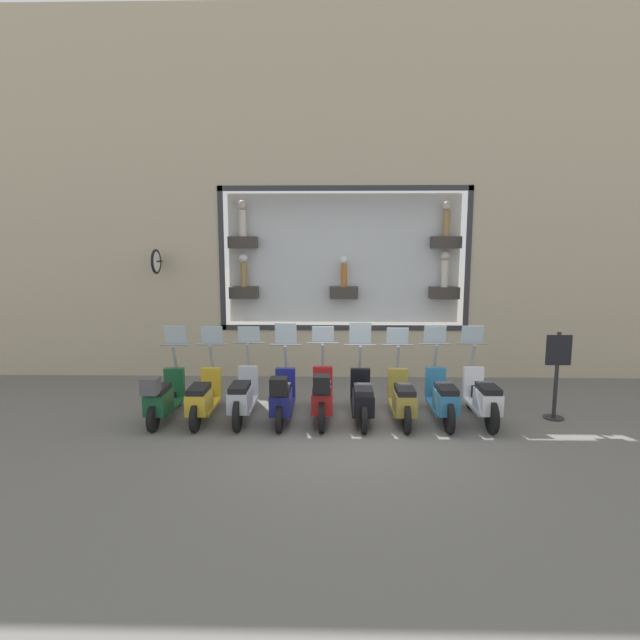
# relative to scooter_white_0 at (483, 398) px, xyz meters

# --- Properties ---
(ground_plane) EXTENTS (120.00, 120.00, 0.00)m
(ground_plane) POSITION_rel_scooter_white_0_xyz_m (-0.33, 2.40, -0.45)
(ground_plane) COLOR #66635E
(building_facade) EXTENTS (1.21, 36.00, 8.42)m
(building_facade) POSITION_rel_scooter_white_0_xyz_m (3.27, 2.40, 3.84)
(building_facade) COLOR tan
(building_facade) RESTS_ON ground_plane
(scooter_white_0) EXTENTS (1.81, 0.61, 1.62)m
(scooter_white_0) POSITION_rel_scooter_white_0_xyz_m (0.00, 0.00, 0.00)
(scooter_white_0) COLOR black
(scooter_white_0) RESTS_ON ground_plane
(scooter_teal_1) EXTENTS (1.81, 0.60, 1.62)m
(scooter_teal_1) POSITION_rel_scooter_white_0_xyz_m (-0.00, 0.72, -0.01)
(scooter_teal_1) COLOR black
(scooter_teal_1) RESTS_ON ground_plane
(scooter_olive_2) EXTENTS (1.80, 0.60, 1.58)m
(scooter_olive_2) POSITION_rel_scooter_white_0_xyz_m (-0.01, 1.43, -0.02)
(scooter_olive_2) COLOR black
(scooter_olive_2) RESTS_ON ground_plane
(scooter_black_3) EXTENTS (1.79, 0.60, 1.69)m
(scooter_black_3) POSITION_rel_scooter_white_0_xyz_m (-0.00, 2.15, -0.02)
(scooter_black_3) COLOR black
(scooter_black_3) RESTS_ON ground_plane
(scooter_red_4) EXTENTS (1.81, 0.60, 1.61)m
(scooter_red_4) POSITION_rel_scooter_white_0_xyz_m (-0.06, 2.86, 0.04)
(scooter_red_4) COLOR black
(scooter_red_4) RESTS_ON ground_plane
(scooter_navy_5) EXTENTS (1.79, 0.60, 1.67)m
(scooter_navy_5) POSITION_rel_scooter_white_0_xyz_m (-0.07, 3.58, 0.02)
(scooter_navy_5) COLOR black
(scooter_navy_5) RESTS_ON ground_plane
(scooter_silver_6) EXTENTS (1.81, 0.61, 1.60)m
(scooter_silver_6) POSITION_rel_scooter_white_0_xyz_m (-0.00, 4.30, -0.00)
(scooter_silver_6) COLOR black
(scooter_silver_6) RESTS_ON ground_plane
(scooter_yellow_7) EXTENTS (1.79, 0.61, 1.60)m
(scooter_yellow_7) POSITION_rel_scooter_white_0_xyz_m (-0.01, 5.01, -0.03)
(scooter_yellow_7) COLOR black
(scooter_yellow_7) RESTS_ON ground_plane
(scooter_green_8) EXTENTS (1.79, 0.61, 1.61)m
(scooter_green_8) POSITION_rel_scooter_white_0_xyz_m (-0.07, 5.73, 0.01)
(scooter_green_8) COLOR black
(scooter_green_8) RESTS_ON ground_plane
(shop_sign_post) EXTENTS (0.36, 0.45, 1.61)m
(shop_sign_post) POSITION_rel_scooter_white_0_xyz_m (0.21, -1.37, 0.41)
(shop_sign_post) COLOR #232326
(shop_sign_post) RESTS_ON ground_plane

